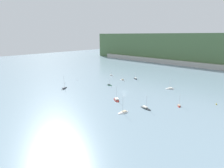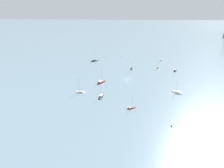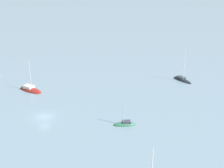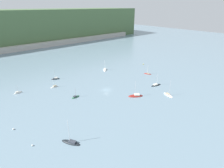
# 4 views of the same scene
# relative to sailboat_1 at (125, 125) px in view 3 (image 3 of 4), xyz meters

# --- Properties ---
(ground_plane) EXTENTS (600.00, 600.00, 0.00)m
(ground_plane) POSITION_rel_sailboat_1_xyz_m (18.47, -4.04, -0.09)
(ground_plane) COLOR slate
(sailboat_1) EXTENTS (5.09, 2.15, 6.38)m
(sailboat_1) POSITION_rel_sailboat_1_xyz_m (0.00, 0.00, 0.00)
(sailboat_1) COLOR #2D6647
(sailboat_1) RESTS_ON ground_plane
(sailboat_3) EXTENTS (8.30, 6.94, 9.89)m
(sailboat_3) POSITION_rel_sailboat_1_xyz_m (25.80, -20.63, 0.03)
(sailboat_3) COLOR maroon
(sailboat_3) RESTS_ON ground_plane
(sailboat_6) EXTENTS (5.61, 7.70, 10.54)m
(sailboat_6) POSITION_rel_sailboat_1_xyz_m (-18.74, -29.38, 0.05)
(sailboat_6) COLOR black
(sailboat_6) RESTS_ON ground_plane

